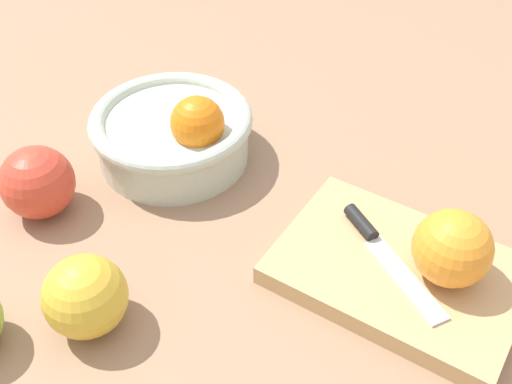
{
  "coord_description": "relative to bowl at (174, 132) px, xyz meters",
  "views": [
    {
      "loc": [
        0.26,
        -0.35,
        0.48
      ],
      "look_at": [
        -0.0,
        0.05,
        0.04
      ],
      "focal_mm": 43.45,
      "sensor_mm": 36.0,
      "label": 1
    }
  ],
  "objects": [
    {
      "name": "apple_front_left",
      "position": [
        0.09,
        -0.23,
        0.0
      ],
      "size": [
        0.08,
        0.08,
        0.08
      ],
      "primitive_type": "sphere",
      "color": "gold",
      "rests_on": "ground_plane"
    },
    {
      "name": "ground_plane",
      "position": [
        0.14,
        -0.09,
        -0.04
      ],
      "size": [
        2.4,
        2.4,
        0.0
      ],
      "primitive_type": "plane",
      "color": "#997556"
    },
    {
      "name": "knife",
      "position": [
        0.28,
        -0.02,
        -0.01
      ],
      "size": [
        0.14,
        0.1,
        0.01
      ],
      "color": "silver",
      "rests_on": "cutting_board"
    },
    {
      "name": "orange_on_board",
      "position": [
        0.34,
        -0.02,
        0.02
      ],
      "size": [
        0.07,
        0.07,
        0.07
      ],
      "primitive_type": "sphere",
      "color": "orange",
      "rests_on": "cutting_board"
    },
    {
      "name": "apple_front_left_3",
      "position": [
        -0.07,
        -0.15,
        0.0
      ],
      "size": [
        0.08,
        0.08,
        0.08
      ],
      "primitive_type": "sphere",
      "color": "#D6422D",
      "rests_on": "ground_plane"
    },
    {
      "name": "bowl",
      "position": [
        0.0,
        0.0,
        0.0
      ],
      "size": [
        0.19,
        0.19,
        0.1
      ],
      "color": "beige",
      "rests_on": "ground_plane"
    },
    {
      "name": "cutting_board",
      "position": [
        0.3,
        -0.03,
        -0.03
      ],
      "size": [
        0.24,
        0.16,
        0.02
      ],
      "primitive_type": "cube",
      "rotation": [
        0.0,
        0.0,
        0.01
      ],
      "color": "tan",
      "rests_on": "ground_plane"
    }
  ]
}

